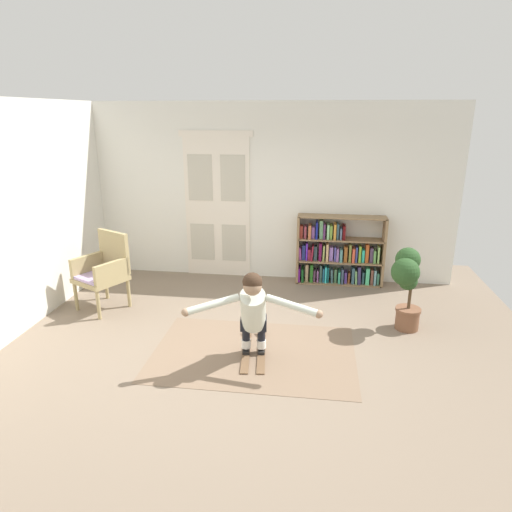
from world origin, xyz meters
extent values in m
plane|color=#7B6A58|center=(0.00, 0.00, 0.00)|extent=(7.20, 7.20, 0.00)
cube|color=silver|center=(0.00, 2.60, 1.45)|extent=(6.00, 0.10, 2.90)
cube|color=silver|center=(-3.00, 0.40, 1.45)|extent=(0.10, 6.00, 2.90)
cube|color=silver|center=(-1.18, 2.54, 1.18)|extent=(0.55, 0.04, 2.35)
cube|color=#BCB7A6|center=(-1.18, 2.52, 1.69)|extent=(0.41, 0.01, 0.76)
cube|color=#BCB7A6|center=(-1.18, 2.52, 0.59)|extent=(0.41, 0.01, 0.64)
cube|color=silver|center=(-0.63, 2.54, 1.18)|extent=(0.55, 0.04, 2.35)
cube|color=#BCB7A6|center=(-0.63, 2.52, 1.69)|extent=(0.41, 0.01, 0.76)
cube|color=#BCB7A6|center=(-0.63, 2.52, 0.59)|extent=(0.41, 0.01, 0.64)
cube|color=silver|center=(-0.90, 2.54, 2.40)|extent=(1.22, 0.04, 0.10)
cube|color=#7C644F|center=(0.08, -0.08, 0.00)|extent=(2.38, 1.61, 0.01)
cube|color=olive|center=(0.48, 2.39, 0.57)|extent=(0.04, 0.30, 1.14)
cube|color=olive|center=(1.85, 2.39, 0.57)|extent=(0.04, 0.30, 1.14)
cube|color=olive|center=(1.17, 2.39, 0.01)|extent=(1.38, 0.30, 0.02)
cube|color=olive|center=(1.17, 2.39, 0.38)|extent=(1.38, 0.30, 0.02)
cube|color=olive|center=(1.17, 2.39, 0.76)|extent=(1.38, 0.30, 0.02)
cube|color=olive|center=(1.17, 2.39, 1.13)|extent=(1.38, 0.30, 0.02)
cube|color=purple|center=(0.51, 2.39, 0.13)|extent=(0.03, 0.24, 0.23)
cube|color=#154E1E|center=(0.57, 2.37, 0.13)|extent=(0.04, 0.23, 0.23)
cube|color=tan|center=(0.64, 2.38, 0.17)|extent=(0.05, 0.14, 0.29)
cube|color=#266921|center=(0.72, 2.38, 0.17)|extent=(0.05, 0.18, 0.30)
cube|color=#824E7A|center=(0.77, 2.40, 0.12)|extent=(0.03, 0.15, 0.19)
cube|color=#8A5697|center=(0.82, 2.39, 0.12)|extent=(0.03, 0.18, 0.20)
cube|color=#304E47|center=(0.87, 2.38, 0.17)|extent=(0.04, 0.20, 0.30)
cube|color=#25678A|center=(0.91, 2.40, 0.14)|extent=(0.03, 0.19, 0.24)
cube|color=#35D4D8|center=(0.95, 2.40, 0.16)|extent=(0.03, 0.22, 0.27)
cube|color=#10555A|center=(0.99, 2.40, 0.15)|extent=(0.04, 0.18, 0.26)
cube|color=#375B63|center=(1.05, 2.37, 0.14)|extent=(0.05, 0.15, 0.24)
cube|color=#4C7C53|center=(1.11, 2.40, 0.13)|extent=(0.04, 0.14, 0.23)
cube|color=#3FB38D|center=(1.17, 2.40, 0.12)|extent=(0.03, 0.23, 0.19)
cube|color=#3D4E68|center=(1.22, 2.37, 0.15)|extent=(0.04, 0.22, 0.25)
cube|color=#6446AE|center=(1.28, 2.40, 0.11)|extent=(0.04, 0.18, 0.19)
cube|color=brown|center=(1.33, 2.38, 0.11)|extent=(0.03, 0.14, 0.18)
cube|color=#396071|center=(1.40, 2.40, 0.16)|extent=(0.04, 0.21, 0.27)
cube|color=#74B26A|center=(1.44, 2.39, 0.13)|extent=(0.05, 0.20, 0.23)
cube|color=#3A3464|center=(1.49, 2.39, 0.17)|extent=(0.06, 0.20, 0.30)
cube|color=#284F54|center=(1.56, 2.40, 0.12)|extent=(0.03, 0.18, 0.20)
cube|color=#4CD08C|center=(1.63, 2.38, 0.16)|extent=(0.06, 0.18, 0.28)
cube|color=brown|center=(1.70, 2.37, 0.15)|extent=(0.04, 0.15, 0.25)
cube|color=#6DA5AF|center=(1.75, 2.38, 0.15)|extent=(0.03, 0.21, 0.25)
cube|color=#55B38F|center=(1.80, 2.39, 0.12)|extent=(0.03, 0.17, 0.19)
cube|color=#B64DBE|center=(0.52, 2.40, 0.50)|extent=(0.05, 0.16, 0.21)
cube|color=navy|center=(0.57, 2.41, 0.52)|extent=(0.05, 0.16, 0.25)
cube|color=#632AD2|center=(0.62, 2.38, 0.54)|extent=(0.03, 0.15, 0.29)
cube|color=maroon|center=(0.67, 2.40, 0.48)|extent=(0.06, 0.17, 0.18)
cube|color=maroon|center=(0.71, 2.38, 0.52)|extent=(0.04, 0.20, 0.25)
cube|color=#2E454F|center=(0.77, 2.39, 0.51)|extent=(0.06, 0.15, 0.23)
cube|color=#631244|center=(0.84, 2.40, 0.54)|extent=(0.04, 0.21, 0.30)
cube|color=#90A155|center=(0.90, 2.38, 0.52)|extent=(0.03, 0.17, 0.26)
cube|color=tan|center=(0.96, 2.38, 0.54)|extent=(0.04, 0.19, 0.29)
cube|color=#9371CE|center=(1.02, 2.40, 0.51)|extent=(0.06, 0.15, 0.23)
cube|color=#504CA6|center=(1.09, 2.40, 0.51)|extent=(0.03, 0.17, 0.24)
cube|color=#9769BA|center=(1.13, 2.38, 0.50)|extent=(0.04, 0.17, 0.21)
cube|color=teal|center=(1.18, 2.38, 0.50)|extent=(0.04, 0.20, 0.21)
cube|color=brown|center=(1.25, 2.38, 0.52)|extent=(0.05, 0.18, 0.26)
cube|color=olive|center=(1.32, 2.38, 0.54)|extent=(0.04, 0.19, 0.30)
cube|color=#CB4C34|center=(1.38, 2.37, 0.51)|extent=(0.05, 0.21, 0.24)
cube|color=#3D4EA9|center=(1.43, 2.39, 0.52)|extent=(0.03, 0.17, 0.26)
cube|color=#78A730|center=(1.48, 2.37, 0.53)|extent=(0.04, 0.16, 0.28)
cube|color=#31CDB4|center=(1.54, 2.40, 0.50)|extent=(0.04, 0.14, 0.21)
cube|color=#BD5523|center=(1.60, 2.40, 0.54)|extent=(0.05, 0.16, 0.30)
cube|color=#4C395B|center=(1.67, 2.40, 0.52)|extent=(0.05, 0.16, 0.24)
cube|color=#5E9F51|center=(1.72, 2.39, 0.50)|extent=(0.04, 0.20, 0.21)
cube|color=#9CD373|center=(1.77, 2.39, 0.53)|extent=(0.03, 0.19, 0.27)
cube|color=maroon|center=(0.52, 2.37, 0.87)|extent=(0.06, 0.14, 0.21)
cube|color=brown|center=(0.59, 2.39, 0.87)|extent=(0.04, 0.19, 0.20)
cube|color=#B2623B|center=(0.66, 2.37, 0.88)|extent=(0.05, 0.22, 0.22)
cube|color=#9863B9|center=(0.72, 2.40, 0.86)|extent=(0.05, 0.16, 0.18)
cube|color=navy|center=(0.77, 2.39, 0.91)|extent=(0.03, 0.22, 0.28)
cube|color=#64A26C|center=(0.84, 2.40, 0.92)|extent=(0.06, 0.16, 0.30)
cube|color=#57295F|center=(0.89, 2.38, 0.89)|extent=(0.03, 0.20, 0.25)
cube|color=#8BD88D|center=(0.96, 2.41, 0.89)|extent=(0.04, 0.22, 0.24)
cube|color=#75A641|center=(1.00, 2.41, 0.88)|extent=(0.04, 0.19, 0.22)
cube|color=#C88831|center=(1.06, 2.38, 0.89)|extent=(0.04, 0.22, 0.25)
cube|color=#38667E|center=(1.11, 2.40, 0.89)|extent=(0.03, 0.17, 0.25)
cube|color=slate|center=(1.16, 2.39, 0.86)|extent=(0.03, 0.18, 0.18)
cube|color=#4E0C0F|center=(1.21, 2.40, 0.88)|extent=(0.04, 0.24, 0.23)
cylinder|color=tan|center=(-2.61, 0.80, 0.21)|extent=(0.07, 0.07, 0.42)
cylinder|color=tan|center=(-2.15, 0.55, 0.21)|extent=(0.07, 0.07, 0.42)
cylinder|color=tan|center=(-2.37, 1.26, 0.21)|extent=(0.07, 0.07, 0.42)
cylinder|color=tan|center=(-1.91, 1.01, 0.21)|extent=(0.07, 0.07, 0.42)
cube|color=tan|center=(-2.26, 0.91, 0.45)|extent=(0.81, 0.81, 0.06)
cube|color=#B59CD0|center=(-2.26, 0.91, 0.50)|extent=(0.73, 0.73, 0.04)
cube|color=tan|center=(-2.14, 1.14, 0.80)|extent=(0.56, 0.33, 0.60)
cube|color=tan|center=(-2.50, 1.03, 0.62)|extent=(0.31, 0.52, 0.28)
cube|color=tan|center=(-2.02, 0.78, 0.62)|extent=(0.31, 0.52, 0.28)
cylinder|color=brown|center=(1.99, 0.82, 0.15)|extent=(0.30, 0.30, 0.29)
cylinder|color=brown|center=(1.99, 0.82, 0.27)|extent=(0.32, 0.32, 0.04)
cylinder|color=#4C3823|center=(1.99, 0.82, 0.47)|extent=(0.04, 0.04, 0.36)
sphere|color=#254720|center=(1.89, 0.74, 0.82)|extent=(0.35, 0.35, 0.35)
sphere|color=#254720|center=(1.96, 0.87, 0.65)|extent=(0.24, 0.24, 0.24)
sphere|color=#254720|center=(1.94, 0.91, 0.93)|extent=(0.32, 0.32, 0.32)
cube|color=brown|center=(-0.01, -0.08, 0.01)|extent=(0.18, 0.94, 0.01)
cube|color=brown|center=(-0.05, 0.35, 0.05)|extent=(0.10, 0.12, 0.06)
cube|color=black|center=(-0.01, -0.10, 0.04)|extent=(0.09, 0.13, 0.04)
cube|color=brown|center=(0.17, -0.07, 0.01)|extent=(0.18, 0.94, 0.01)
cube|color=brown|center=(0.13, 0.37, 0.05)|extent=(0.10, 0.12, 0.06)
cube|color=black|center=(0.17, -0.09, 0.04)|extent=(0.09, 0.13, 0.04)
cylinder|color=white|center=(-0.01, -0.08, 0.13)|extent=(0.12, 0.12, 0.10)
cylinder|color=black|center=(-0.01, -0.08, 0.33)|extent=(0.10, 0.10, 0.30)
cylinder|color=black|center=(-0.01, -0.12, 0.42)|extent=(0.12, 0.12, 0.22)
cylinder|color=white|center=(0.17, -0.07, 0.13)|extent=(0.12, 0.12, 0.10)
cylinder|color=black|center=(0.17, -0.07, 0.33)|extent=(0.10, 0.10, 0.30)
cylinder|color=black|center=(0.17, -0.10, 0.42)|extent=(0.12, 0.12, 0.22)
cube|color=black|center=(0.08, -0.11, 0.41)|extent=(0.32, 0.21, 0.14)
cylinder|color=silver|center=(0.10, -0.24, 0.64)|extent=(0.33, 0.53, 0.59)
sphere|color=#9C7A5D|center=(0.12, -0.43, 0.99)|extent=(0.22, 0.22, 0.20)
sphere|color=#382619|center=(0.12, -0.42, 1.03)|extent=(0.23, 0.23, 0.21)
cylinder|color=silver|center=(-0.30, -0.50, 0.79)|extent=(0.57, 0.32, 0.18)
sphere|color=#9C7A5D|center=(-0.56, -0.62, 0.74)|extent=(0.10, 0.10, 0.09)
cylinder|color=silver|center=(0.54, -0.42, 0.79)|extent=(0.59, 0.21, 0.18)
sphere|color=#9C7A5D|center=(0.82, -0.48, 0.74)|extent=(0.10, 0.10, 0.09)
camera|label=1|loc=(0.74, -4.74, 2.73)|focal=31.48mm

